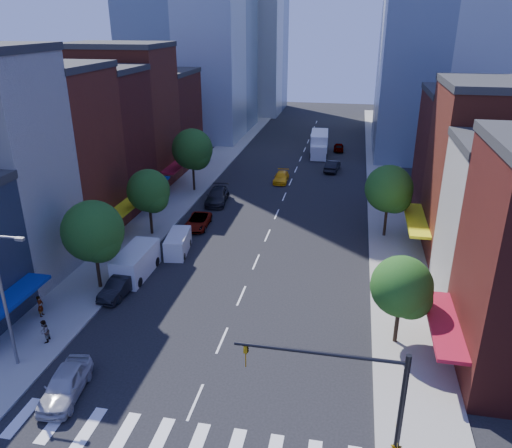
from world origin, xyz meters
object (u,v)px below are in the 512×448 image
(parked_car_front, at_px, (65,384))
(parked_car_third, at_px, (198,221))
(taxi, at_px, (281,177))
(parked_car_second, at_px, (119,287))
(traffic_car_far, at_px, (339,147))
(cargo_van_far, at_px, (178,244))
(box_truck, at_px, (319,145))
(parked_car_rear, at_px, (217,196))
(cargo_van_near, at_px, (135,263))
(traffic_car_oncoming, at_px, (332,166))
(pedestrian_near, at_px, (40,306))
(pedestrian_far, at_px, (44,331))

(parked_car_front, bearing_deg, parked_car_third, 82.05)
(parked_car_front, relative_size, taxi, 1.07)
(parked_car_second, relative_size, traffic_car_far, 1.12)
(parked_car_third, relative_size, cargo_van_far, 1.02)
(parked_car_third, height_order, box_truck, box_truck)
(traffic_car_far, bearing_deg, parked_car_third, 68.22)
(parked_car_third, distance_m, parked_car_rear, 7.65)
(cargo_van_far, distance_m, taxi, 24.23)
(parked_car_rear, xyz_separation_m, cargo_van_near, (-2.00, -18.83, 0.35))
(traffic_car_oncoming, height_order, pedestrian_near, pedestrian_near)
(parked_car_rear, distance_m, cargo_van_near, 18.94)
(parked_car_front, bearing_deg, parked_car_rear, 82.05)
(parked_car_front, relative_size, traffic_car_far, 1.22)
(cargo_van_near, xyz_separation_m, cargo_van_far, (2.02, 4.88, -0.23))
(pedestrian_near, bearing_deg, pedestrian_far, -154.24)
(cargo_van_far, xyz_separation_m, traffic_car_oncoming, (12.65, 29.86, -0.15))
(parked_car_second, height_order, traffic_car_far, parked_car_second)
(pedestrian_near, bearing_deg, traffic_car_far, -30.66)
(parked_car_second, bearing_deg, parked_car_front, -74.24)
(parked_car_second, distance_m, taxi, 32.58)
(cargo_van_near, bearing_deg, traffic_car_far, 72.21)
(parked_car_front, distance_m, parked_car_third, 25.64)
(parked_car_second, bearing_deg, cargo_van_near, 95.67)
(traffic_car_far, bearing_deg, traffic_car_oncoming, 86.52)
(traffic_car_far, bearing_deg, taxi, 68.08)
(parked_car_third, bearing_deg, cargo_van_far, -93.13)
(box_truck, bearing_deg, parked_car_third, -110.40)
(taxi, bearing_deg, cargo_van_far, -105.83)
(parked_car_second, relative_size, cargo_van_far, 0.95)
(parked_car_third, bearing_deg, pedestrian_far, -103.97)
(traffic_car_oncoming, bearing_deg, parked_car_front, 82.47)
(parked_car_rear, height_order, pedestrian_near, pedestrian_near)
(box_truck, bearing_deg, traffic_car_oncoming, -76.75)
(cargo_van_far, relative_size, pedestrian_far, 2.81)
(pedestrian_far, bearing_deg, taxi, 154.35)
(pedestrian_near, relative_size, pedestrian_far, 1.00)
(cargo_van_far, bearing_deg, parked_car_front, -97.72)
(parked_car_front, distance_m, taxi, 43.20)
(taxi, xyz_separation_m, box_truck, (3.81, 15.30, 1.00))
(cargo_van_near, relative_size, pedestrian_near, 3.39)
(box_truck, bearing_deg, pedestrian_near, -110.80)
(cargo_van_near, distance_m, cargo_van_far, 5.28)
(traffic_car_far, xyz_separation_m, box_truck, (-3.01, -3.06, 0.98))
(cargo_van_far, xyz_separation_m, box_truck, (10.04, 38.72, 0.71))
(traffic_car_oncoming, bearing_deg, taxi, 52.03)
(parked_car_front, distance_m, parked_car_rear, 33.29)
(parked_car_third, height_order, pedestrian_near, pedestrian_near)
(parked_car_front, height_order, pedestrian_near, pedestrian_near)
(pedestrian_far, bearing_deg, parked_car_third, 158.62)
(parked_car_third, xyz_separation_m, box_truck, (10.06, 32.42, 0.98))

